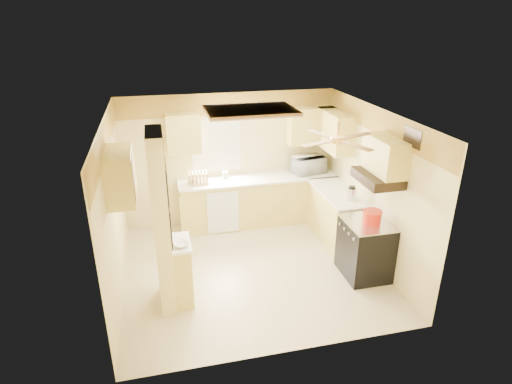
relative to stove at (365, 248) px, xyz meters
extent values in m
plane|color=beige|center=(-1.67, 0.55, -0.46)|extent=(4.00, 4.00, 0.00)
plane|color=white|center=(-1.67, 0.55, 2.04)|extent=(4.00, 4.00, 0.00)
plane|color=#DECB87|center=(-1.67, 2.45, 0.79)|extent=(4.00, 0.00, 4.00)
plane|color=#DECB87|center=(-1.67, -1.35, 0.79)|extent=(4.00, 0.00, 4.00)
plane|color=#DECB87|center=(-3.67, 0.55, 0.79)|extent=(0.00, 3.80, 3.80)
plane|color=#DECB87|center=(0.33, 0.55, 0.79)|extent=(0.00, 3.80, 3.80)
cube|color=gold|center=(-1.67, 2.43, 1.84)|extent=(4.00, 0.02, 0.40)
cube|color=#DECB87|center=(-3.02, 0.00, 0.79)|extent=(0.20, 0.70, 2.50)
cube|color=#D9C965|center=(-2.80, 0.00, -0.01)|extent=(0.25, 0.55, 0.90)
cube|color=white|center=(-2.80, 0.00, 0.46)|extent=(0.28, 0.58, 0.04)
cube|color=#D9C965|center=(-1.17, 2.15, -0.01)|extent=(3.00, 0.60, 0.90)
cube|color=#D9C965|center=(0.03, 1.15, -0.01)|extent=(0.60, 1.40, 0.90)
cube|color=white|center=(-1.17, 2.14, 0.46)|extent=(3.04, 0.64, 0.04)
cube|color=white|center=(0.02, 1.15, 0.46)|extent=(0.64, 1.44, 0.04)
cube|color=white|center=(-1.92, 1.84, -0.03)|extent=(0.58, 0.02, 0.80)
cube|color=white|center=(-1.92, 2.44, 1.09)|extent=(0.92, 0.02, 1.02)
cube|color=white|center=(-1.92, 2.44, 1.09)|extent=(0.80, 0.02, 0.90)
cube|color=#D9C965|center=(-2.52, 2.27, 1.39)|extent=(0.60, 0.35, 0.70)
cube|color=#D9C965|center=(-0.12, 2.27, 1.39)|extent=(0.90, 0.35, 0.70)
cube|color=#D9C965|center=(0.16, 1.80, 1.39)|extent=(0.35, 1.00, 0.70)
cube|color=#D9C965|center=(-3.49, 0.30, 1.39)|extent=(0.35, 0.75, 0.70)
cube|color=#D9C965|center=(0.16, 0.00, 1.49)|extent=(0.35, 0.76, 0.52)
cube|color=black|center=(0.00, 0.00, -0.01)|extent=(0.65, 0.76, 0.90)
cube|color=silver|center=(0.00, 0.00, 0.44)|extent=(0.66, 0.77, 0.02)
cylinder|color=silver|center=(-0.33, -0.25, 0.34)|extent=(0.03, 0.05, 0.05)
cylinder|color=silver|center=(-0.33, -0.08, 0.34)|extent=(0.03, 0.05, 0.05)
cylinder|color=silver|center=(-0.33, 0.08, 0.34)|extent=(0.03, 0.05, 0.05)
cylinder|color=silver|center=(-0.33, 0.25, 0.34)|extent=(0.03, 0.05, 0.05)
cube|color=black|center=(0.07, 0.00, 1.16)|extent=(0.50, 0.76, 0.14)
cube|color=black|center=(-2.91, 0.00, 1.39)|extent=(0.02, 0.42, 0.57)
cube|color=white|center=(-2.90, 0.00, 1.39)|extent=(0.01, 0.37, 0.52)
cube|color=black|center=(-2.91, 0.00, 0.74)|extent=(0.02, 0.42, 0.57)
cube|color=yellow|center=(-2.90, 0.00, 0.74)|extent=(0.01, 0.37, 0.52)
cube|color=brown|center=(-1.57, 1.05, 2.00)|extent=(1.35, 0.95, 0.06)
cube|color=white|center=(-1.57, 1.05, 1.97)|extent=(1.15, 0.75, 0.02)
cylinder|color=gold|center=(-0.67, -0.15, 1.96)|extent=(0.04, 0.04, 0.16)
cylinder|color=gold|center=(-0.67, -0.15, 1.82)|extent=(0.18, 0.18, 0.08)
cube|color=brown|center=(-0.37, -0.04, 1.82)|extent=(0.55, 0.28, 0.01)
cube|color=brown|center=(-0.78, 0.15, 1.82)|extent=(0.28, 0.55, 0.01)
cube|color=brown|center=(-0.97, -0.26, 1.82)|extent=(0.55, 0.28, 0.01)
cube|color=brown|center=(-0.56, -0.45, 1.82)|extent=(0.28, 0.55, 0.01)
cube|color=black|center=(0.31, -0.35, 1.84)|extent=(0.02, 0.40, 0.25)
imported|color=white|center=(-0.17, 2.19, 0.64)|extent=(0.65, 0.49, 0.33)
imported|color=white|center=(-2.79, -0.12, 0.50)|extent=(0.27, 0.27, 0.05)
cylinder|color=red|center=(0.04, -0.04, 0.54)|extent=(0.27, 0.27, 0.17)
cylinder|color=red|center=(0.04, -0.04, 0.64)|extent=(0.29, 0.29, 0.02)
cylinder|color=silver|center=(0.08, 0.77, 0.59)|extent=(0.16, 0.16, 0.21)
cylinder|color=black|center=(0.08, 0.77, 0.71)|extent=(0.11, 0.11, 0.03)
cube|color=tan|center=(-2.32, 2.12, 0.50)|extent=(0.37, 0.28, 0.04)
cube|color=tan|center=(-2.47, 2.12, 0.58)|extent=(0.02, 0.25, 0.21)
cube|color=tan|center=(-2.41, 2.12, 0.58)|extent=(0.02, 0.25, 0.21)
cube|color=tan|center=(-2.35, 2.12, 0.58)|extent=(0.02, 0.25, 0.21)
cube|color=tan|center=(-2.28, 2.12, 0.58)|extent=(0.02, 0.25, 0.21)
cube|color=tan|center=(-2.22, 2.12, 0.58)|extent=(0.02, 0.25, 0.21)
cube|color=tan|center=(-2.16, 2.12, 0.58)|extent=(0.02, 0.25, 0.21)
cylinder|color=white|center=(-2.41, 2.12, 0.58)|extent=(0.01, 0.21, 0.21)
cylinder|color=white|center=(-2.28, 2.12, 0.58)|extent=(0.01, 0.21, 0.21)
cylinder|color=white|center=(-1.79, 2.26, 0.55)|extent=(0.10, 0.10, 0.13)
cylinder|color=tan|center=(-1.77, 2.26, 0.58)|extent=(0.01, 0.01, 0.21)
cylinder|color=tan|center=(-1.79, 2.28, 0.58)|extent=(0.01, 0.01, 0.21)
cylinder|color=tan|center=(-1.81, 2.26, 0.58)|extent=(0.01, 0.01, 0.21)
cylinder|color=tan|center=(-1.79, 2.24, 0.58)|extent=(0.01, 0.01, 0.21)
camera|label=1|loc=(-2.97, -5.20, 3.36)|focal=30.00mm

